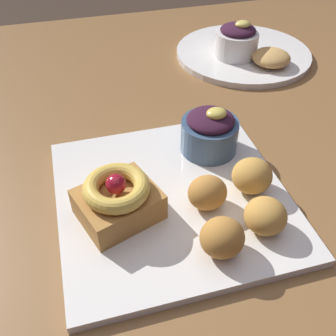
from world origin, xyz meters
TOP-DOWN VIEW (x-y plane):
  - ground_plane at (0.00, 0.00)m, footprint 8.00×8.00m
  - dining_table at (0.00, 0.00)m, footprint 1.38×0.94m
  - front_plate at (0.02, -0.20)m, footprint 0.29×0.29m
  - cake_slice at (-0.05, -0.22)m, footprint 0.11×0.10m
  - berry_ramekin at (0.10, -0.12)m, footprint 0.08×0.08m
  - fritter_front at (0.12, -0.22)m, footprint 0.05×0.05m
  - fritter_middle at (0.06, -0.23)m, footprint 0.05×0.04m
  - fritter_back at (0.05, -0.30)m, footprint 0.05×0.05m
  - fritter_extra at (0.11, -0.28)m, footprint 0.05×0.05m
  - back_plate at (0.28, 0.16)m, footprint 0.28×0.28m
  - back_ramekin at (0.25, 0.15)m, footprint 0.09×0.09m
  - back_pastry at (0.31, 0.09)m, footprint 0.07×0.07m

SIDE VIEW (x-z plane):
  - ground_plane at x=0.00m, z-range 0.00..0.00m
  - dining_table at x=0.00m, z-range 0.27..1.00m
  - front_plate at x=0.02m, z-range 0.73..0.74m
  - back_plate at x=0.28m, z-range 0.73..0.74m
  - back_pastry at x=0.31m, z-range 0.74..0.77m
  - fritter_extra at x=0.11m, z-range 0.74..0.78m
  - fritter_middle at x=0.06m, z-range 0.74..0.79m
  - fritter_back at x=0.05m, z-range 0.74..0.79m
  - fritter_front at x=0.12m, z-range 0.74..0.79m
  - cake_slice at x=-0.05m, z-range 0.74..0.80m
  - berry_ramekin at x=0.10m, z-range 0.74..0.81m
  - back_ramekin at x=0.25m, z-range 0.74..0.81m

